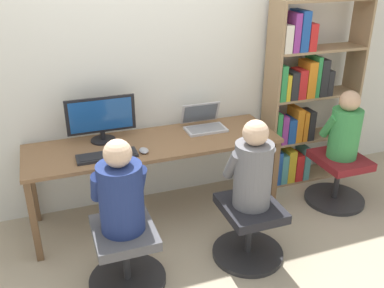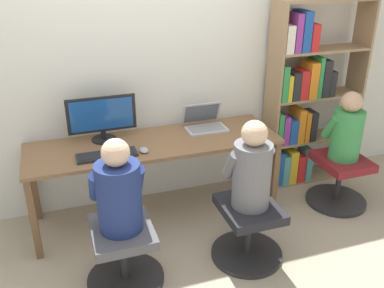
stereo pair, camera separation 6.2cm
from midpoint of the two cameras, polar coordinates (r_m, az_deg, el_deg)
name	(u,v)px [view 1 (the left image)]	position (r m, az deg, el deg)	size (l,w,h in m)	color
ground_plane	(167,235)	(3.62, -3.84, -12.01)	(14.00, 14.00, 0.00)	tan
wall_back	(139,61)	(3.68, -7.51, 10.97)	(10.00, 0.05, 2.60)	silver
desk	(154,149)	(3.55, -5.55, -0.73)	(2.07, 0.63, 0.71)	brown
desktop_monitor	(101,119)	(3.53, -12.50, 3.30)	(0.56, 0.20, 0.38)	black
laptop	(204,124)	(3.75, 1.13, 2.73)	(0.35, 0.28, 0.21)	#B7B7BC
keyboard	(107,156)	(3.32, -11.79, -1.54)	(0.46, 0.16, 0.03)	#232326
computer_mouse_by_keyboard	(144,150)	(3.35, -6.97, -0.87)	(0.07, 0.11, 0.03)	#99999E
office_chair_left	(126,254)	(3.08, -9.41, -14.29)	(0.54, 0.54, 0.46)	#262628
office_chair_right	(249,229)	(3.30, 7.08, -11.12)	(0.54, 0.54, 0.46)	#262628
person_at_monitor	(121,192)	(2.80, -10.13, -6.28)	(0.36, 0.32, 0.65)	navy
person_at_laptop	(253,169)	(3.03, 7.54, -3.28)	(0.33, 0.31, 0.66)	slate
bookshelf	(301,102)	(4.19, 13.95, 5.40)	(0.93, 0.27, 1.77)	#997A56
office_chair_side	(337,178)	(4.14, 18.41, -4.28)	(0.54, 0.54, 0.46)	#262628
person_near_shelf	(345,128)	(3.94, 19.31, 1.97)	(0.32, 0.29, 0.61)	#388C47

